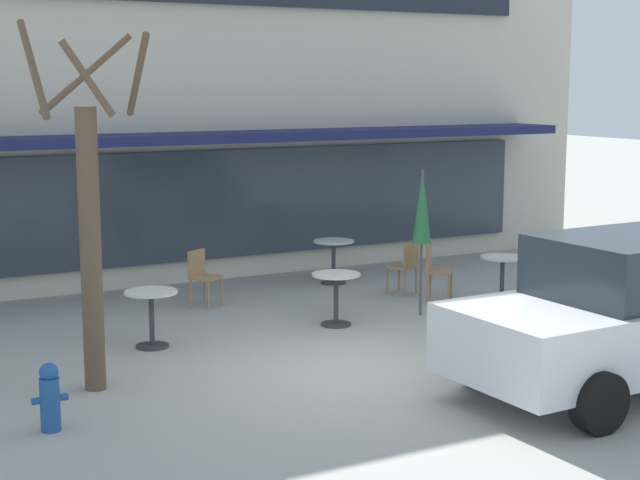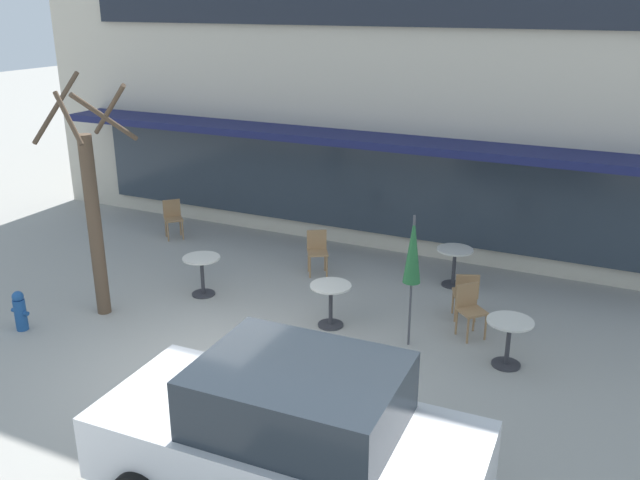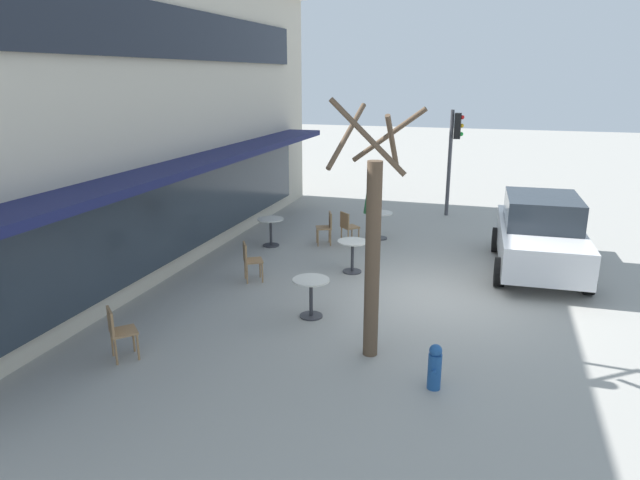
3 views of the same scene
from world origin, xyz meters
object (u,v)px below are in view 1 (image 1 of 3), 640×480
(cafe_table_by_tree, at_px, (151,309))
(street_tree, at_px, (90,224))
(cafe_chair_0, at_px, (202,273))
(cafe_table_streetside, at_px, (334,254))
(parked_sedan, at_px, (627,313))
(cafe_chair_3, at_px, (406,264))
(patio_umbrella_green_folded, at_px, (422,208))
(fire_hydrant, at_px, (50,397))
(cafe_table_mid_patio, at_px, (336,290))
(cafe_chair_1, at_px, (435,268))
(cafe_table_near_wall, at_px, (502,272))

(cafe_table_by_tree, bearing_deg, street_tree, -129.56)
(cafe_table_by_tree, relative_size, cafe_chair_0, 0.85)
(cafe_table_streetside, relative_size, parked_sedan, 0.18)
(cafe_table_streetside, relative_size, cafe_chair_3, 0.85)
(cafe_table_by_tree, bearing_deg, parked_sedan, -45.69)
(patio_umbrella_green_folded, bearing_deg, fire_hydrant, -158.94)
(cafe_chair_3, bearing_deg, street_tree, -157.03)
(patio_umbrella_green_folded, relative_size, street_tree, 0.53)
(cafe_chair_0, bearing_deg, cafe_chair_3, -14.05)
(cafe_chair_0, height_order, cafe_chair_3, same)
(cafe_table_streetside, relative_size, street_tree, 0.18)
(cafe_chair_0, bearing_deg, patio_umbrella_green_folded, -38.20)
(parked_sedan, height_order, fire_hydrant, parked_sedan)
(cafe_table_mid_patio, distance_m, cafe_chair_1, 2.31)
(cafe_table_mid_patio, relative_size, fire_hydrant, 1.08)
(cafe_table_mid_patio, relative_size, patio_umbrella_green_folded, 0.35)
(cafe_table_near_wall, bearing_deg, cafe_chair_3, 127.70)
(cafe_table_by_tree, distance_m, cafe_chair_1, 4.96)
(cafe_table_mid_patio, relative_size, street_tree, 0.18)
(cafe_table_near_wall, distance_m, cafe_chair_3, 1.60)
(cafe_table_near_wall, height_order, patio_umbrella_green_folded, patio_umbrella_green_folded)
(parked_sedan, height_order, street_tree, street_tree)
(street_tree, bearing_deg, parked_sedan, -28.39)
(cafe_table_streetside, distance_m, cafe_chair_1, 2.09)
(cafe_chair_3, bearing_deg, parked_sedan, -95.96)
(cafe_chair_3, xyz_separation_m, parked_sedan, (-0.56, -5.36, 0.35))
(cafe_chair_1, height_order, parked_sedan, parked_sedan)
(cafe_table_by_tree, distance_m, cafe_table_mid_patio, 2.72)
(street_tree, bearing_deg, fire_hydrant, -124.48)
(cafe_table_streetside, bearing_deg, cafe_chair_3, -67.54)
(cafe_table_near_wall, relative_size, fire_hydrant, 1.08)
(patio_umbrella_green_folded, bearing_deg, cafe_chair_1, 43.45)
(cafe_table_streetside, bearing_deg, street_tree, -143.78)
(cafe_table_mid_patio, height_order, cafe_chair_1, cafe_chair_1)
(cafe_table_streetside, relative_size, fire_hydrant, 1.08)
(cafe_table_streetside, distance_m, cafe_table_by_tree, 4.84)
(cafe_table_by_tree, bearing_deg, cafe_table_mid_patio, -2.66)
(cafe_chair_0, bearing_deg, street_tree, -128.47)
(cafe_table_streetside, xyz_separation_m, cafe_chair_3, (0.58, -1.39, 0.01))
(cafe_chair_1, xyz_separation_m, street_tree, (-6.08, -1.95, 1.38))
(cafe_table_by_tree, relative_size, cafe_chair_1, 0.85)
(street_tree, distance_m, fire_hydrant, 2.07)
(street_tree, bearing_deg, cafe_table_by_tree, 50.44)
(patio_umbrella_green_folded, bearing_deg, parked_sedan, -89.70)
(cafe_table_streetside, xyz_separation_m, cafe_chair_1, (0.78, -1.94, 0.01))
(cafe_table_near_wall, distance_m, cafe_chair_1, 1.06)
(patio_umbrella_green_folded, relative_size, fire_hydrant, 3.12)
(cafe_table_by_tree, xyz_separation_m, cafe_table_mid_patio, (2.72, -0.13, 0.00))
(patio_umbrella_green_folded, height_order, fire_hydrant, patio_umbrella_green_folded)
(cafe_table_mid_patio, bearing_deg, patio_umbrella_green_folded, -2.54)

